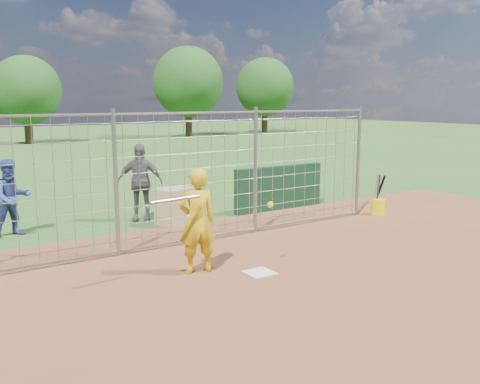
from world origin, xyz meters
TOP-DOWN VIEW (x-y plane):
  - ground at (0.00, 0.00)m, footprint 100.00×100.00m
  - infield_dirt at (0.00, -3.00)m, footprint 18.00×18.00m
  - home_plate at (0.00, -0.20)m, footprint 0.43×0.43m
  - dugout_wall at (3.40, 3.60)m, footprint 2.60×0.20m
  - batter at (-0.80, 0.39)m, footprint 0.69×0.52m
  - bystander_a at (-2.73, 4.52)m, footprint 0.85×0.71m
  - bystander_b at (-0.01, 4.40)m, footprint 1.11×0.93m
  - equipment_bin at (0.51, 3.66)m, footprint 0.93×0.77m
  - equipment_in_play at (-0.91, 0.10)m, footprint 2.09×0.35m
  - bucket_with_bats at (4.99, 1.76)m, footprint 0.34×0.38m
  - backstop_fence at (0.00, 2.00)m, footprint 9.08×0.08m
  - tree_line at (3.13, 28.13)m, footprint 44.66×6.72m

SIDE VIEW (x-z plane):
  - ground at x=0.00m, z-range 0.00..0.00m
  - infield_dirt at x=0.00m, z-range 0.01..0.01m
  - home_plate at x=0.00m, z-range 0.00..0.02m
  - bucket_with_bats at x=4.99m, z-range -0.24..0.73m
  - equipment_bin at x=0.51m, z-range 0.00..0.80m
  - dugout_wall at x=3.40m, z-range 0.00..1.10m
  - bystander_a at x=-2.73m, z-range 0.00..1.57m
  - batter at x=-0.80m, z-range 0.00..1.70m
  - bystander_b at x=-0.01m, z-range 0.00..1.78m
  - equipment_in_play at x=-0.91m, z-range 1.08..1.39m
  - backstop_fence at x=0.00m, z-range -0.04..2.56m
  - tree_line at x=3.13m, z-range 0.47..6.95m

